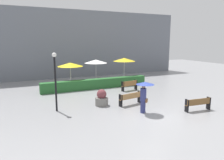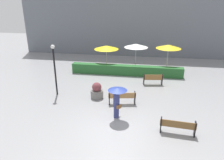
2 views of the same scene
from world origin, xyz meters
name	(u,v)px [view 1 (image 1 of 2)]	position (x,y,z in m)	size (l,w,h in m)	color
ground_plane	(150,116)	(0.00, 0.00, 0.00)	(60.00, 60.00, 0.00)	gray
bench_near_right	(198,103)	(3.33, -0.54, 0.50)	(1.86, 0.50, 0.83)	brown
bench_back_row	(130,85)	(2.16, 6.33, 0.53)	(1.64, 0.59, 0.90)	olive
bench_mid_center	(131,98)	(0.04, 2.44, 0.52)	(1.87, 0.67, 0.86)	#9E7242
pedestrian_with_umbrella	(144,92)	(-0.06, 0.62, 1.36)	(1.12, 1.12, 1.98)	navy
planter_pot	(102,99)	(-1.87, 3.16, 0.50)	(0.90, 0.90, 1.16)	slate
lamp_post	(55,76)	(-4.95, 3.26, 2.31)	(0.28, 0.28, 3.75)	black
patio_umbrella_yellow	(70,65)	(-2.39, 9.77, 2.24)	(2.39, 2.39, 2.42)	silver
patio_umbrella_white	(96,61)	(0.46, 10.45, 2.37)	(2.33, 2.33, 2.55)	silver
patio_umbrella_yellow_far	(124,60)	(3.53, 10.01, 2.47)	(2.34, 2.34, 2.65)	silver
hedge_strip	(97,84)	(-0.26, 8.40, 0.46)	(10.30, 0.70, 0.91)	#28602D
building_facade	(76,44)	(0.00, 16.00, 4.06)	(28.00, 1.20, 8.11)	slate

